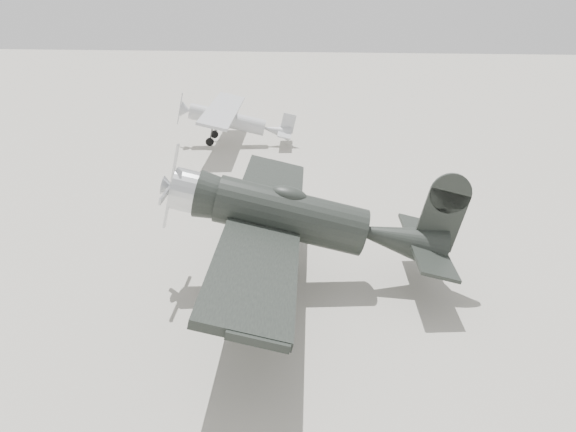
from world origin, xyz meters
name	(u,v)px	position (x,y,z in m)	size (l,w,h in m)	color
ground	(308,275)	(0.00, 0.00, 0.00)	(160.00, 160.00, 0.00)	gray
lowwing_monoplane	(304,220)	(-0.13, -0.51, 2.30)	(9.64, 13.45, 4.34)	black
highwing_monoplane	(232,117)	(-6.10, 17.55, 1.84)	(7.36, 10.37, 2.94)	#A9ABAE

